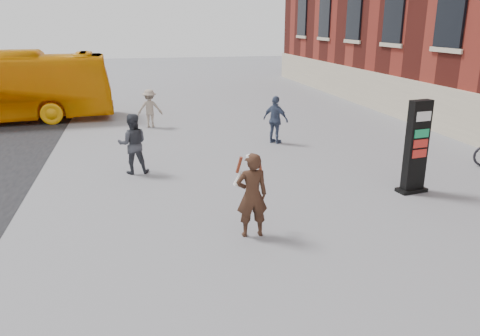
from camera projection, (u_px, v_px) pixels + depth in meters
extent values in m
plane|color=#9E9EA3|center=(257.00, 244.00, 9.20)|extent=(100.00, 100.00, 0.00)
cube|color=beige|center=(473.00, 119.00, 16.49)|extent=(0.18, 44.00, 1.80)
cube|color=black|center=(416.00, 147.00, 11.70)|extent=(0.60, 0.32, 2.37)
cube|color=black|center=(411.00, 190.00, 12.04)|extent=(0.81, 0.49, 0.09)
cube|color=white|center=(420.00, 115.00, 11.46)|extent=(0.46, 0.32, 0.24)
cube|color=#127343|center=(418.00, 132.00, 11.58)|extent=(0.46, 0.32, 0.21)
cube|color=maroon|center=(417.00, 142.00, 11.66)|extent=(0.46, 0.32, 0.21)
cube|color=maroon|center=(416.00, 152.00, 11.74)|extent=(0.46, 0.32, 0.21)
imported|color=black|center=(252.00, 195.00, 9.34)|extent=(0.65, 0.44, 1.75)
cylinder|color=white|center=(252.00, 157.00, 9.10)|extent=(0.25, 0.25, 0.06)
cone|color=white|center=(259.00, 176.00, 9.52)|extent=(0.24, 0.24, 0.43)
cylinder|color=maroon|center=(260.00, 164.00, 9.44)|extent=(0.14, 0.14, 0.36)
cone|color=white|center=(239.00, 177.00, 9.45)|extent=(0.25, 0.25, 0.43)
cylinder|color=maroon|center=(239.00, 165.00, 9.37)|extent=(0.14, 0.14, 0.36)
imported|color=#363840|center=(133.00, 144.00, 13.30)|extent=(0.85, 0.67, 1.73)
imported|color=gray|center=(150.00, 108.00, 19.19)|extent=(1.06, 0.68, 1.55)
imported|color=#414D6A|center=(276.00, 120.00, 16.61)|extent=(0.97, 1.02, 1.70)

